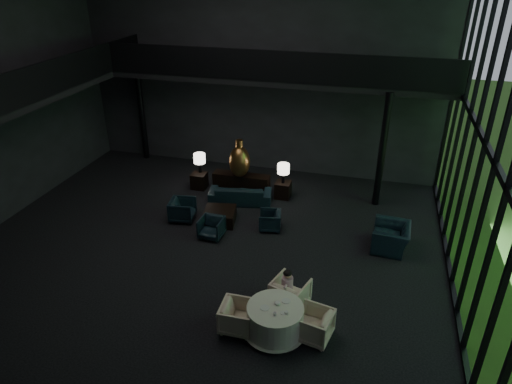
% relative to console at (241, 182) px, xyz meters
% --- Properties ---
extents(floor, '(14.00, 12.00, 0.02)m').
position_rel_console_xyz_m(floor, '(0.07, -3.73, -0.34)').
color(floor, black).
rests_on(floor, ground).
extents(wall_back, '(14.00, 0.04, 8.00)m').
position_rel_console_xyz_m(wall_back, '(0.07, 2.27, 3.66)').
color(wall_back, black).
rests_on(wall_back, ground).
extents(wall_front, '(14.00, 0.04, 8.00)m').
position_rel_console_xyz_m(wall_front, '(0.07, -9.73, 3.66)').
color(wall_front, black).
rests_on(wall_front, ground).
extents(curtain_wall, '(0.20, 12.00, 8.00)m').
position_rel_console_xyz_m(curtain_wall, '(7.02, -3.73, 3.66)').
color(curtain_wall, black).
rests_on(curtain_wall, ground).
extents(mezzanine_left, '(2.00, 12.00, 0.25)m').
position_rel_console_xyz_m(mezzanine_left, '(-5.93, -3.73, 3.66)').
color(mezzanine_left, black).
rests_on(mezzanine_left, wall_left).
extents(mezzanine_back, '(12.00, 2.00, 0.25)m').
position_rel_console_xyz_m(mezzanine_back, '(1.07, 1.27, 3.66)').
color(mezzanine_back, black).
rests_on(mezzanine_back, wall_back).
extents(railing_left, '(0.06, 12.00, 1.00)m').
position_rel_console_xyz_m(railing_left, '(-4.93, -3.73, 4.26)').
color(railing_left, black).
rests_on(railing_left, mezzanine_left).
extents(railing_back, '(12.00, 0.06, 1.00)m').
position_rel_console_xyz_m(railing_back, '(1.07, 0.27, 4.26)').
color(railing_back, black).
rests_on(railing_back, mezzanine_back).
extents(column_nw, '(0.24, 0.24, 4.00)m').
position_rel_console_xyz_m(column_nw, '(-4.93, 1.97, 1.66)').
color(column_nw, black).
rests_on(column_nw, floor).
extents(column_ne, '(0.24, 0.24, 4.00)m').
position_rel_console_xyz_m(column_ne, '(4.87, 0.27, 1.66)').
color(column_ne, black).
rests_on(column_ne, floor).
extents(console, '(2.11, 0.48, 0.67)m').
position_rel_console_xyz_m(console, '(0.00, 0.00, 0.00)').
color(console, black).
rests_on(console, floor).
extents(bronze_urn, '(0.75, 0.75, 1.40)m').
position_rel_console_xyz_m(bronze_urn, '(0.00, -0.19, 0.94)').
color(bronze_urn, '#B66F38').
rests_on(bronze_urn, console).
extents(side_table_left, '(0.54, 0.54, 0.59)m').
position_rel_console_xyz_m(side_table_left, '(-1.60, -0.19, -0.04)').
color(side_table_left, black).
rests_on(side_table_left, floor).
extents(table_lamp_left, '(0.44, 0.44, 0.73)m').
position_rel_console_xyz_m(table_lamp_left, '(-1.60, -0.05, 0.78)').
color(table_lamp_left, black).
rests_on(table_lamp_left, side_table_left).
extents(side_table_right, '(0.54, 0.54, 0.59)m').
position_rel_console_xyz_m(side_table_right, '(1.60, -0.11, -0.04)').
color(side_table_right, black).
rests_on(side_table_right, floor).
extents(table_lamp_right, '(0.43, 0.43, 0.72)m').
position_rel_console_xyz_m(table_lamp_right, '(1.60, -0.13, 0.78)').
color(table_lamp_right, black).
rests_on(table_lamp_right, side_table_right).
extents(sofa, '(2.40, 1.08, 0.91)m').
position_rel_console_xyz_m(sofa, '(0.22, -0.87, 0.12)').
color(sofa, black).
rests_on(sofa, floor).
extents(lounge_armchair_west, '(0.87, 0.91, 0.83)m').
position_rel_console_xyz_m(lounge_armchair_west, '(-1.26, -2.54, 0.08)').
color(lounge_armchair_west, black).
rests_on(lounge_armchair_west, floor).
extents(lounge_armchair_east, '(0.65, 0.68, 0.61)m').
position_rel_console_xyz_m(lounge_armchair_east, '(1.66, -2.36, -0.03)').
color(lounge_armchair_east, black).
rests_on(lounge_armchair_east, floor).
extents(lounge_armchair_south, '(0.68, 0.64, 0.67)m').
position_rel_console_xyz_m(lounge_armchair_south, '(0.03, -3.29, 0.00)').
color(lounge_armchair_south, black).
rests_on(lounge_armchair_south, floor).
extents(window_armchair, '(0.94, 1.38, 1.17)m').
position_rel_console_xyz_m(window_armchair, '(5.38, -2.48, 0.25)').
color(window_armchair, black).
rests_on(window_armchair, floor).
extents(coffee_table, '(1.15, 1.15, 0.44)m').
position_rel_console_xyz_m(coffee_table, '(-0.02, -2.37, -0.12)').
color(coffee_table, black).
rests_on(coffee_table, floor).
extents(dining_table, '(1.48, 1.48, 0.75)m').
position_rel_console_xyz_m(dining_table, '(2.86, -6.75, -0.01)').
color(dining_table, white).
rests_on(dining_table, floor).
extents(dining_chair_north, '(1.09, 1.05, 0.91)m').
position_rel_console_xyz_m(dining_chair_north, '(3.01, -5.73, 0.12)').
color(dining_chair_north, beige).
rests_on(dining_chair_north, floor).
extents(dining_chair_east, '(0.90, 0.94, 0.83)m').
position_rel_console_xyz_m(dining_chair_east, '(3.73, -6.66, 0.08)').
color(dining_chair_east, beige).
rests_on(dining_chair_east, floor).
extents(dining_chair_west, '(0.74, 0.79, 0.80)m').
position_rel_console_xyz_m(dining_chair_west, '(2.00, -6.86, 0.06)').
color(dining_chair_west, beige).
rests_on(dining_chair_west, floor).
extents(child, '(0.29, 0.29, 0.61)m').
position_rel_console_xyz_m(child, '(2.93, -5.76, 0.42)').
color(child, '#CC7F92').
rests_on(child, dining_chair_north).
extents(plate_a, '(0.23, 0.23, 0.01)m').
position_rel_console_xyz_m(plate_a, '(2.63, -6.83, 0.42)').
color(plate_a, white).
rests_on(plate_a, dining_table).
extents(plate_b, '(0.26, 0.26, 0.01)m').
position_rel_console_xyz_m(plate_b, '(3.05, -6.48, 0.42)').
color(plate_b, white).
rests_on(plate_b, dining_table).
extents(saucer, '(0.16, 0.16, 0.01)m').
position_rel_console_xyz_m(saucer, '(3.07, -6.88, 0.42)').
color(saucer, white).
rests_on(saucer, dining_table).
extents(coffee_cup, '(0.09, 0.09, 0.06)m').
position_rel_console_xyz_m(coffee_cup, '(3.14, -6.89, 0.46)').
color(coffee_cup, white).
rests_on(coffee_cup, saucer).
extents(cereal_bowl, '(0.14, 0.14, 0.07)m').
position_rel_console_xyz_m(cereal_bowl, '(2.88, -6.64, 0.45)').
color(cereal_bowl, white).
rests_on(cereal_bowl, dining_table).
extents(cream_pot, '(0.08, 0.08, 0.08)m').
position_rel_console_xyz_m(cream_pot, '(2.91, -7.00, 0.45)').
color(cream_pot, '#99999E').
rests_on(cream_pot, dining_table).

